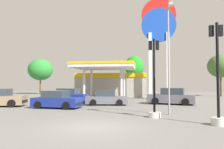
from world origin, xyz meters
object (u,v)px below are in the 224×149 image
(tree_1, at_px, (134,67))
(car_0, at_px, (67,96))
(corner_streetlamp, at_px, (169,50))
(traffic_signal_1, at_px, (218,92))
(tree_0, at_px, (40,70))
(tree_2, at_px, (221,66))
(traffic_signal_0, at_px, (154,91))
(car_1, at_px, (171,97))
(car_2, at_px, (107,98))
(station_pole_sign, at_px, (159,33))
(car_4, at_px, (57,100))

(tree_1, bearing_deg, car_0, -112.29)
(corner_streetlamp, bearing_deg, traffic_signal_1, -57.21)
(tree_0, distance_m, tree_2, 32.42)
(tree_0, bearing_deg, traffic_signal_0, -51.69)
(tree_1, distance_m, corner_streetlamp, 24.07)
(traffic_signal_0, bearing_deg, car_1, 76.00)
(car_2, bearing_deg, car_0, 159.90)
(tree_0, height_order, corner_streetlamp, corner_streetlamp)
(car_1, relative_size, tree_2, 0.73)
(tree_2, xyz_separation_m, corner_streetlamp, (-10.80, -22.17, -0.59))
(tree_2, bearing_deg, car_2, -134.82)
(station_pole_sign, height_order, car_1, station_pole_sign)
(traffic_signal_1, distance_m, tree_0, 36.71)
(traffic_signal_1, height_order, corner_streetlamp, corner_streetlamp)
(station_pole_sign, height_order, traffic_signal_0, station_pole_sign)
(station_pole_sign, relative_size, tree_2, 2.02)
(car_0, height_order, car_2, car_0)
(car_4, height_order, traffic_signal_0, traffic_signal_0)
(tree_2, bearing_deg, traffic_signal_1, -109.18)
(car_2, relative_size, tree_1, 0.59)
(tree_0, relative_size, tree_1, 0.98)
(car_0, distance_m, traffic_signal_0, 12.40)
(corner_streetlamp, bearing_deg, tree_2, 64.02)
(traffic_signal_1, distance_m, tree_1, 27.67)
(car_0, distance_m, corner_streetlamp, 12.97)
(station_pole_sign, height_order, traffic_signal_1, station_pole_sign)
(tree_2, bearing_deg, car_1, -123.73)
(station_pole_sign, bearing_deg, tree_0, 154.88)
(car_4, distance_m, tree_0, 25.68)
(car_2, distance_m, traffic_signal_1, 11.71)
(car_4, distance_m, tree_1, 22.21)
(car_0, distance_m, tree_0, 21.19)
(traffic_signal_0, distance_m, tree_2, 26.23)
(traffic_signal_1, bearing_deg, car_1, 94.60)
(station_pole_sign, xyz_separation_m, traffic_signal_0, (-1.50, -15.61, -7.19))
(traffic_signal_0, height_order, tree_1, tree_1)
(car_4, relative_size, traffic_signal_1, 0.83)
(car_1, xyz_separation_m, traffic_signal_0, (-2.17, -8.70, 0.90))
(car_4, height_order, tree_1, tree_1)
(tree_0, distance_m, corner_streetlamp, 32.91)
(car_2, xyz_separation_m, traffic_signal_0, (4.18, -7.06, 1.00))
(car_1, distance_m, traffic_signal_1, 10.88)
(tree_0, bearing_deg, station_pole_sign, -25.12)
(station_pole_sign, relative_size, car_0, 3.01)
(car_2, xyz_separation_m, traffic_signal_1, (7.22, -9.16, 1.03))
(car_2, relative_size, tree_0, 0.60)
(car_1, bearing_deg, corner_streetlamp, -98.41)
(station_pole_sign, height_order, car_0, station_pole_sign)
(traffic_signal_1, distance_m, tree_2, 26.96)
(traffic_signal_1, xyz_separation_m, tree_1, (-5.18, 26.96, 3.44))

